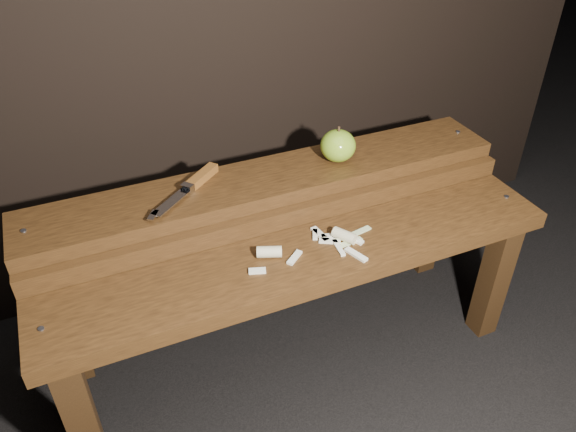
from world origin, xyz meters
name	(u,v)px	position (x,y,z in m)	size (l,w,h in m)	color
ground	(297,362)	(0.00, 0.00, 0.00)	(60.00, 60.00, 0.00)	black
bench_front_tier	(309,279)	(0.00, -0.06, 0.35)	(1.20, 0.20, 0.42)	black
bench_rear_tier	(271,205)	(0.00, 0.17, 0.41)	(1.20, 0.21, 0.50)	black
apple	(338,146)	(0.18, 0.17, 0.54)	(0.09, 0.09, 0.09)	#7AA020
knife	(195,183)	(-0.18, 0.19, 0.51)	(0.21, 0.17, 0.02)	brown
apple_scraps	(316,244)	(0.03, -0.04, 0.43)	(0.32, 0.16, 0.03)	beige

